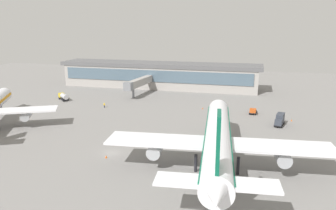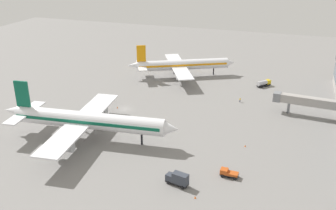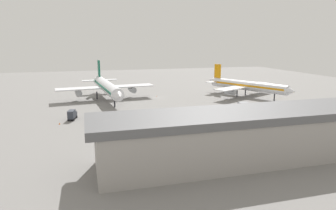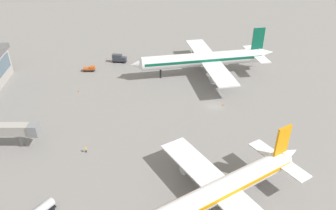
{
  "view_description": "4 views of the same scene",
  "coord_description": "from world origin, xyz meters",
  "views": [
    {
      "loc": [
        -29.57,
        62.49,
        27.8
      ],
      "look_at": [
        -4.53,
        -31.96,
        3.69
      ],
      "focal_mm": 35.04,
      "sensor_mm": 36.0,
      "label": 1
    },
    {
      "loc": [
        -110.31,
        -53.43,
        53.1
      ],
      "look_at": [
        1.53,
        -15.61,
        3.09
      ],
      "focal_mm": 40.52,
      "sensor_mm": 36.0,
      "label": 2
    },
    {
      "loc": [
        -32.62,
        -133.85,
        25.7
      ],
      "look_at": [
        -4.56,
        -33.4,
        3.56
      ],
      "focal_mm": 32.07,
      "sensor_mm": 36.0,
      "label": 3
    },
    {
      "loc": [
        86.86,
        -22.28,
        53.35
      ],
      "look_at": [
        4.69,
        -15.08,
        4.01
      ],
      "focal_mm": 35.15,
      "sensor_mm": 36.0,
      "label": 4
    }
  ],
  "objects": [
    {
      "name": "ground_crew_worker",
      "position": [
        19.54,
        -37.34,
        0.85
      ],
      "size": [
        0.57,
        0.45,
        1.67
      ],
      "rotation": [
        0.0,
        0.0,
        1.36
      ],
      "color": "#1E2338",
      "rests_on": "ground"
    },
    {
      "name": "ground",
      "position": [
        0.0,
        0.0,
        0.0
      ],
      "size": [
        288.0,
        288.0,
        0.0
      ],
      "primitive_type": "plane",
      "color": "gray"
    },
    {
      "name": "fuel_truck",
      "position": [
        39.38,
        -43.86,
        1.39
      ],
      "size": [
        6.07,
        5.48,
        2.5
      ],
      "rotation": [
        0.0,
        0.0,
        5.59
      ],
      "color": "black",
      "rests_on": "ground"
    },
    {
      "name": "pushback_tractor",
      "position": [
        -29.91,
        -42.0,
        0.97
      ],
      "size": [
        2.38,
        4.48,
        1.9
      ],
      "rotation": [
        0.0,
        0.0,
        1.52
      ],
      "color": "black",
      "rests_on": "ground"
    },
    {
      "name": "safety_cone_near_gate",
      "position": [
        -0.02,
        2.73,
        0.3
      ],
      "size": [
        0.44,
        0.44,
        0.6
      ],
      "primitive_type": "cone",
      "color": "#EA590C",
      "rests_on": "ground"
    },
    {
      "name": "catering_truck",
      "position": [
        -37.35,
        -31.23,
        1.7
      ],
      "size": [
        3.16,
        5.88,
        3.3
      ],
      "rotation": [
        0.0,
        0.0,
        1.36
      ],
      "color": "black",
      "rests_on": "ground"
    },
    {
      "name": "safety_cone_far_side",
      "position": [
        -13.45,
        -43.93,
        0.3
      ],
      "size": [
        0.44,
        0.44,
        0.6
      ],
      "primitive_type": "cone",
      "color": "#EA590C",
      "rests_on": "ground"
    },
    {
      "name": "airplane_taxiing",
      "position": [
        40.97,
        -8.45,
        5.24
      ],
      "size": [
        36.45,
        43.76,
        14.41
      ],
      "rotation": [
        0.0,
        0.0,
        5.19
      ],
      "color": "white",
      "rests_on": "ground"
    },
    {
      "name": "jet_bridge",
      "position": [
        14.86,
        -60.19,
        5.14
      ],
      "size": [
        4.9,
        23.49,
        6.74
      ],
      "rotation": [
        0.0,
        0.0,
        1.48
      ],
      "color": "#9E9993",
      "rests_on": "ground"
    },
    {
      "name": "airplane_at_gate",
      "position": [
        -23.38,
        0.96,
        6.01
      ],
      "size": [
        43.8,
        54.36,
        16.54
      ],
      "rotation": [
        0.0,
        0.0,
        4.82
      ],
      "color": "white",
      "rests_on": "ground"
    },
    {
      "name": "safety_cone_mid_apron",
      "position": [
        -41.12,
        -36.55,
        0.3
      ],
      "size": [
        0.44,
        0.44,
        0.6
      ],
      "primitive_type": "cone",
      "color": "#EA590C",
      "rests_on": "ground"
    }
  ]
}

